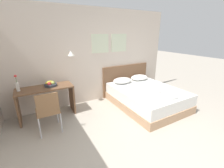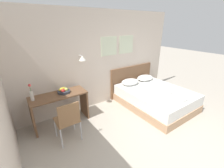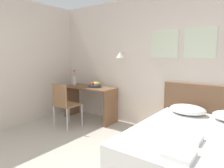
# 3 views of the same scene
# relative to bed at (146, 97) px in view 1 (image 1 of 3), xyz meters

# --- Properties ---
(wall_back) EXTENTS (5.31, 0.31, 2.65)m
(wall_back) POSITION_rel_bed_xyz_m (-1.25, 1.10, 1.08)
(wall_back) COLOR beige
(wall_back) RESTS_ON ground_plane
(bed) EXTENTS (1.58, 2.03, 0.51)m
(bed) POSITION_rel_bed_xyz_m (0.00, 0.00, 0.00)
(bed) COLOR tan
(bed) RESTS_ON ground_plane
(headboard) EXTENTS (1.70, 0.06, 0.99)m
(headboard) POSITION_rel_bed_xyz_m (0.00, 1.05, 0.24)
(headboard) COLOR brown
(headboard) RESTS_ON ground_plane
(pillow_left) EXTENTS (0.59, 0.43, 0.16)m
(pillow_left) POSITION_rel_bed_xyz_m (-0.33, 0.75, 0.34)
(pillow_left) COLOR white
(pillow_left) RESTS_ON bed
(pillow_right) EXTENTS (0.59, 0.43, 0.16)m
(pillow_right) POSITION_rel_bed_xyz_m (0.33, 0.75, 0.34)
(pillow_right) COLOR white
(pillow_right) RESTS_ON bed
(folded_towel_near_foot) EXTENTS (0.27, 0.27, 0.06)m
(folded_towel_near_foot) POSITION_rel_bed_xyz_m (-0.02, -0.30, 0.29)
(folded_towel_near_foot) COLOR white
(folded_towel_near_foot) RESTS_ON bed
(folded_towel_mid_bed) EXTENTS (0.27, 0.29, 0.06)m
(folded_towel_mid_bed) POSITION_rel_bed_xyz_m (0.02, -0.75, 0.29)
(folded_towel_mid_bed) COLOR white
(folded_towel_mid_bed) RESTS_ON bed
(desk) EXTENTS (1.26, 0.51, 0.77)m
(desk) POSITION_rel_bed_xyz_m (-2.54, 0.74, 0.29)
(desk) COLOR brown
(desk) RESTS_ON ground_plane
(desk_chair) EXTENTS (0.45, 0.45, 0.92)m
(desk_chair) POSITION_rel_bed_xyz_m (-2.59, 0.02, 0.29)
(desk_chair) COLOR #8E6642
(desk_chair) RESTS_ON ground_plane
(fruit_bowl) EXTENTS (0.29, 0.29, 0.12)m
(fruit_bowl) POSITION_rel_bed_xyz_m (-2.40, 0.77, 0.56)
(fruit_bowl) COLOR #333842
(fruit_bowl) RESTS_ON desk
(flower_vase) EXTENTS (0.07, 0.07, 0.37)m
(flower_vase) POSITION_rel_bed_xyz_m (-3.07, 0.77, 0.66)
(flower_vase) COLOR silver
(flower_vase) RESTS_ON desk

